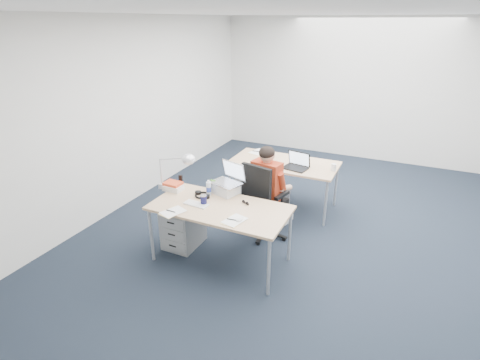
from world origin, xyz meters
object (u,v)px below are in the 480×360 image
seated_person (271,188)px  drawer_pedestal_far (252,185)px  desk_lamp (172,170)px  far_cup (334,167)px  silver_laptop (226,179)px  bear_figurine (213,186)px  desk_far (284,165)px  computer_mouse (240,220)px  headphones (202,195)px  cordless_phone (181,181)px  wireless_keyboard (196,204)px  office_chair (264,215)px  desk_near (220,210)px  water_bottle (209,188)px  can_koozie (204,200)px  book_stack (173,186)px  dark_laptop (295,161)px  sunglasses (245,203)px  drawer_pedestal_near (183,225)px

seated_person → drawer_pedestal_far: bearing=140.6°
desk_lamp → far_cup: 2.29m
silver_laptop → bear_figurine: silver_laptop is taller
desk_far → far_cup: bearing=-2.3°
computer_mouse → headphones: headphones is taller
computer_mouse → cordless_phone: size_ratio=0.58×
seated_person → wireless_keyboard: (-0.56, -1.02, 0.11)m
office_chair → computer_mouse: office_chair is taller
desk_far → wireless_keyboard: bearing=-104.9°
silver_laptop → wireless_keyboard: (-0.18, -0.42, -0.18)m
desk_near → office_chair: 0.90m
headphones → seated_person: bearing=72.7°
desk_far → computer_mouse: size_ratio=16.46×
silver_laptop → water_bottle: bearing=-125.1°
wireless_keyboard → bear_figurine: bearing=93.0°
water_bottle → desk_lamp: bearing=-172.0°
can_koozie → book_stack: bearing=161.4°
desk_far → silver_laptop: bearing=-102.4°
wireless_keyboard → dark_laptop: size_ratio=0.87×
drawer_pedestal_far → wireless_keyboard: size_ratio=1.86×
seated_person → far_cup: bearing=58.4°
computer_mouse → bear_figurine: (-0.61, 0.53, 0.07)m
bear_figurine → cordless_phone: size_ratio=0.99×
dark_laptop → far_cup: 0.55m
water_bottle → book_stack: bearing=-172.9°
computer_mouse → sunglasses: size_ratio=0.84×
desk_far → headphones: (-0.52, -1.55, 0.07)m
book_stack → cordless_phone: size_ratio=1.36×
desk_far → drawer_pedestal_near: (-0.80, -1.60, -0.41)m
can_koozie → book_stack: 0.58m
desk_near → bear_figurine: bear_figurine is taller
bear_figurine → desk_lamp: 0.55m
drawer_pedestal_near → book_stack: 0.53m
office_chair → bear_figurine: 0.85m
can_koozie → far_cup: (1.15, 1.70, -0.01)m
desk_far → bear_figurine: 1.46m
office_chair → desk_lamp: (-1.00, -0.62, 0.70)m
drawer_pedestal_near → far_cup: size_ratio=5.35×
drawer_pedestal_near → dark_laptop: dark_laptop is taller
seated_person → cordless_phone: bearing=-134.7°
cordless_phone → computer_mouse: bearing=-33.1°
desk_lamp → computer_mouse: bearing=-30.0°
desk_far → cordless_phone: size_ratio=9.50×
water_bottle → far_cup: 1.90m
desk_lamp → office_chair: bearing=19.9°
desk_far → desk_lamp: desk_lamp is taller
silver_laptop → can_koozie: silver_laptop is taller
headphones → sunglasses: bearing=23.2°
desk_near → bear_figurine: (-0.27, 0.33, 0.13)m
computer_mouse → water_bottle: size_ratio=0.49×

